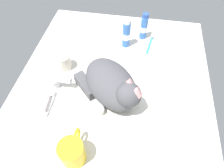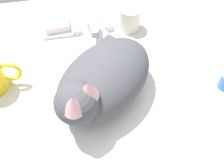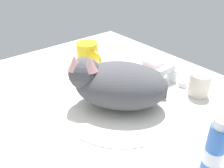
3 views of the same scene
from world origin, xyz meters
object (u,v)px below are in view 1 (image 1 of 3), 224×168
faucet (57,83)px  rinse_cup (64,62)px  cat (112,85)px  soap_bar (42,103)px  mouthwash_bottle (144,27)px  toothbrush (150,43)px  coffee_mug (72,152)px  toothpaste_bottle (126,34)px

faucet → rinse_cup: bearing=2.5°
cat → soap_bar: size_ratio=4.47×
rinse_cup → soap_bar: rinse_cup is taller
soap_bar → mouthwash_bottle: 59.87cm
rinse_cup → toothbrush: (22.69, -37.50, -3.09)cm
faucet → cat: size_ratio=0.40×
coffee_mug → soap_bar: coffee_mug is taller
rinse_cup → toothbrush: rinse_cup is taller
faucet → mouthwash_bottle: (37.88, -32.77, 3.80)cm
coffee_mug → toothpaste_bottle: bearing=-9.7°
faucet → cat: cat is taller
toothpaste_bottle → mouthwash_bottle: bearing=-46.6°
toothpaste_bottle → mouthwash_bottle: (7.45, -7.88, -0.47)cm
coffee_mug → toothbrush: 64.89cm
faucet → coffee_mug: 31.15cm
mouthwash_bottle → soap_bar: bearing=143.7°
toothbrush → rinse_cup: bearing=121.2°
soap_bar → toothpaste_bottle: bearing=-34.1°
soap_bar → mouthwash_bottle: bearing=-36.3°
cat → faucet: bearing=87.5°
faucet → soap_bar: bearing=165.6°
mouthwash_bottle → toothbrush: bearing=-134.5°
toothbrush → soap_bar: bearing=137.9°
rinse_cup → cat: bearing=-116.8°
toothbrush → mouthwash_bottle: bearing=45.5°
rinse_cup → soap_bar: (-21.24, 2.14, -1.31)cm
toothpaste_bottle → rinse_cup: bearing=127.4°
cat → mouthwash_bottle: size_ratio=2.25×
mouthwash_bottle → toothbrush: (-4.18, -4.25, -5.96)cm
faucet → rinse_cup: 11.05cm
soap_bar → toothpaste_bottle: toothpaste_bottle is taller
soap_bar → coffee_mug: bearing=-133.9°
mouthwash_bottle → toothbrush: size_ratio=0.99×
rinse_cup → toothpaste_bottle: 32.12cm
mouthwash_bottle → rinse_cup: bearing=128.9°
faucet → toothbrush: bearing=-47.7°
coffee_mug → toothbrush: (60.89, -21.99, -4.32)cm
soap_bar → toothpaste_bottle: 49.31cm
toothpaste_bottle → toothbrush: (3.27, -12.14, -6.43)cm
rinse_cup → mouthwash_bottle: 42.85cm
cat → rinse_cup: 26.95cm
soap_bar → cat: bearing=-70.5°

